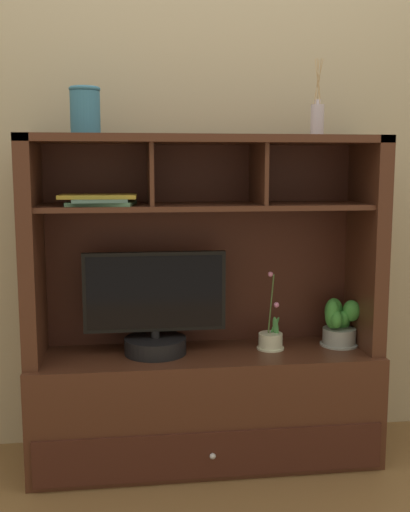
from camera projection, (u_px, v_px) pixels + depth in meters
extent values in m
cube|color=brown|center=(205.00, 458.00, 2.61)|extent=(6.00, 6.00, 0.02)
cube|color=tan|center=(198.00, 124.00, 2.64)|extent=(6.00, 0.02, 2.80)
cube|color=#482619|center=(205.00, 404.00, 2.58)|extent=(1.42, 0.42, 0.46)
cube|color=#3D1D14|center=(212.00, 455.00, 2.38)|extent=(1.36, 0.01, 0.19)
sphere|color=silver|center=(213.00, 456.00, 2.37)|extent=(0.02, 0.02, 0.02)
cube|color=#482619|center=(32.00, 249.00, 2.39)|extent=(0.06, 0.35, 0.88)
cube|color=#482619|center=(366.00, 244.00, 2.57)|extent=(0.06, 0.35, 0.88)
cube|color=#3D1D14|center=(200.00, 245.00, 2.65)|extent=(1.36, 0.02, 0.85)
cube|color=#482619|center=(205.00, 140.00, 2.42)|extent=(1.42, 0.35, 0.03)
cube|color=#482619|center=(205.00, 206.00, 2.46)|extent=(1.30, 0.32, 0.02)
cube|color=#482619|center=(150.00, 174.00, 2.41)|extent=(0.02, 0.30, 0.24)
cube|color=#482619|center=(259.00, 174.00, 2.47)|extent=(0.02, 0.30, 0.24)
cylinder|color=black|center=(155.00, 345.00, 2.52)|extent=(0.25, 0.25, 0.07)
cylinder|color=black|center=(155.00, 334.00, 2.51)|extent=(0.04, 0.04, 0.03)
cube|color=black|center=(155.00, 292.00, 2.48)|extent=(0.57, 0.03, 0.32)
cube|color=black|center=(155.00, 292.00, 2.47)|extent=(0.54, 0.00, 0.29)
cylinder|color=beige|center=(271.00, 341.00, 2.57)|extent=(0.10, 0.10, 0.07)
cylinder|color=beige|center=(271.00, 348.00, 2.58)|extent=(0.12, 0.12, 0.01)
cylinder|color=#4C6B38|center=(271.00, 304.00, 2.55)|extent=(0.02, 0.02, 0.25)
sphere|color=pink|center=(276.00, 305.00, 2.53)|extent=(0.02, 0.02, 0.02)
sphere|color=pink|center=(271.00, 274.00, 2.53)|extent=(0.02, 0.02, 0.02)
ellipsoid|color=#47954F|center=(276.00, 327.00, 2.55)|extent=(0.05, 0.06, 0.10)
ellipsoid|color=#47954F|center=(275.00, 326.00, 2.57)|extent=(0.05, 0.06, 0.09)
cylinder|color=#929995|center=(339.00, 337.00, 2.63)|extent=(0.14, 0.14, 0.07)
cylinder|color=#929995|center=(339.00, 344.00, 2.63)|extent=(0.16, 0.16, 0.01)
ellipsoid|color=green|center=(351.00, 311.00, 2.61)|extent=(0.07, 0.07, 0.09)
ellipsoid|color=green|center=(343.00, 320.00, 2.65)|extent=(0.06, 0.05, 0.10)
ellipsoid|color=green|center=(334.00, 311.00, 2.64)|extent=(0.08, 0.07, 0.11)
ellipsoid|color=green|center=(332.00, 314.00, 2.60)|extent=(0.06, 0.06, 0.12)
ellipsoid|color=green|center=(336.00, 319.00, 2.58)|extent=(0.05, 0.06, 0.08)
ellipsoid|color=green|center=(343.00, 318.00, 2.61)|extent=(0.05, 0.05, 0.06)
cube|color=#518160|center=(102.00, 203.00, 2.38)|extent=(0.27, 0.24, 0.01)
cube|color=slate|center=(99.00, 200.00, 2.37)|extent=(0.22, 0.25, 0.01)
cube|color=#B2952F|center=(98.00, 196.00, 2.36)|extent=(0.30, 0.17, 0.02)
cylinder|color=#B9AEBA|center=(317.00, 121.00, 2.49)|extent=(0.05, 0.05, 0.13)
cylinder|color=#B9AEBA|center=(318.00, 102.00, 2.48)|extent=(0.02, 0.02, 0.02)
cylinder|color=tan|center=(319.00, 82.00, 2.47)|extent=(0.00, 0.04, 0.18)
cylinder|color=tan|center=(318.00, 82.00, 2.47)|extent=(0.04, 0.01, 0.18)
cylinder|color=tan|center=(317.00, 82.00, 2.47)|extent=(0.02, 0.03, 0.18)
cylinder|color=tan|center=(318.00, 82.00, 2.46)|extent=(0.02, 0.03, 0.18)
cylinder|color=tan|center=(319.00, 81.00, 2.46)|extent=(0.02, 0.01, 0.18)
cylinder|color=teal|center=(85.00, 113.00, 2.34)|extent=(0.11, 0.11, 0.16)
torus|color=teal|center=(84.00, 89.00, 2.33)|extent=(0.12, 0.12, 0.02)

